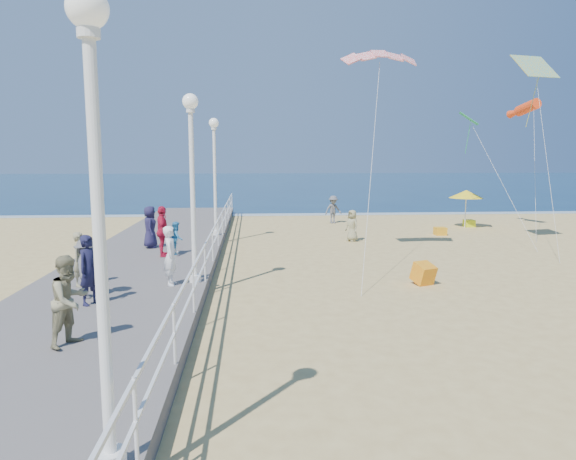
{
  "coord_description": "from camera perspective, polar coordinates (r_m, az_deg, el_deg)",
  "views": [
    {
      "loc": [
        -3.69,
        -14.66,
        3.99
      ],
      "look_at": [
        -2.5,
        2.0,
        1.6
      ],
      "focal_mm": 32.0,
      "sensor_mm": 36.0,
      "label": 1
    }
  ],
  "objects": [
    {
      "name": "kite_diamond_green",
      "position": [
        27.72,
        19.44,
        11.6
      ],
      "size": [
        1.24,
        1.35,
        0.64
      ],
      "primitive_type": "cube",
      "rotation": [
        0.6,
        0.0,
        1.22
      ],
      "color": "#23A75F"
    },
    {
      "name": "beach_walker_c",
      "position": [
        24.53,
        7.14,
        0.49
      ],
      "size": [
        0.79,
        0.87,
        1.5
      ],
      "primitive_type": "imported",
      "rotation": [
        0.0,
        0.0,
        -1.03
      ],
      "color": "#979268",
      "rests_on": "ground"
    },
    {
      "name": "spectator_0",
      "position": [
        13.4,
        -21.19,
        -4.15
      ],
      "size": [
        0.66,
        0.75,
        1.72
      ],
      "primitive_type": "imported",
      "rotation": [
        0.0,
        0.0,
        1.08
      ],
      "color": "#181834",
      "rests_on": "boardwalk"
    },
    {
      "name": "kite_windsock",
      "position": [
        30.55,
        25.07,
        12.23
      ],
      "size": [
        0.97,
        2.5,
        1.04
      ],
      "primitive_type": "cylinder",
      "rotation": [
        1.36,
        0.0,
        0.17
      ],
      "color": "#F44014"
    },
    {
      "name": "lamp_post_near",
      "position": [
        5.91,
        -20.48,
        4.47
      ],
      "size": [
        0.44,
        0.44,
        5.32
      ],
      "color": "white",
      "rests_on": "boardwalk"
    },
    {
      "name": "beach_chair_left",
      "position": [
        27.49,
        16.56,
        -0.13
      ],
      "size": [
        0.55,
        0.55,
        0.4
      ],
      "primitive_type": "cube",
      "color": "orange",
      "rests_on": "ground"
    },
    {
      "name": "ocean",
      "position": [
        79.84,
        -1.43,
        5.27
      ],
      "size": [
        160.0,
        90.0,
        0.05
      ],
      "primitive_type": "cube",
      "color": "#0C2A49",
      "rests_on": "ground"
    },
    {
      "name": "lamp_post_mid",
      "position": [
        14.76,
        -10.62,
        6.73
      ],
      "size": [
        0.44,
        0.44,
        5.32
      ],
      "color": "white",
      "rests_on": "boardwalk"
    },
    {
      "name": "surf_line",
      "position": [
        35.57,
        1.9,
        1.74
      ],
      "size": [
        160.0,
        1.2,
        0.04
      ],
      "primitive_type": "cube",
      "color": "silver",
      "rests_on": "ground"
    },
    {
      "name": "woman_holding_toddler",
      "position": [
        14.77,
        -12.88,
        -2.8
      ],
      "size": [
        0.41,
        0.62,
        1.68
      ],
      "primitive_type": "imported",
      "rotation": [
        0.0,
        0.0,
        1.59
      ],
      "color": "white",
      "rests_on": "boardwalk"
    },
    {
      "name": "spectator_1",
      "position": [
        10.7,
        -23.11,
        -7.21
      ],
      "size": [
        0.98,
        1.06,
        1.75
      ],
      "primitive_type": "imported",
      "rotation": [
        0.0,
        0.0,
        1.11
      ],
      "color": "gray",
      "rests_on": "boardwalk"
    },
    {
      "name": "beach_umbrella",
      "position": [
        30.61,
        19.2,
        3.79
      ],
      "size": [
        1.9,
        1.9,
        2.14
      ],
      "color": "white",
      "rests_on": "ground"
    },
    {
      "name": "railing",
      "position": [
        14.97,
        -9.24,
        -2.5
      ],
      "size": [
        0.05,
        42.0,
        0.55
      ],
      "color": "white",
      "rests_on": "boardwalk"
    },
    {
      "name": "lamp_post_far",
      "position": [
        23.72,
        -8.16,
        7.26
      ],
      "size": [
        0.44,
        0.44,
        5.32
      ],
      "color": "white",
      "rests_on": "boardwalk"
    },
    {
      "name": "beach_chair_right",
      "position": [
        31.26,
        19.48,
        0.71
      ],
      "size": [
        0.55,
        0.55,
        0.4
      ],
      "primitive_type": "cube",
      "color": "#DAE918",
      "rests_on": "ground"
    },
    {
      "name": "kite_diamond_multi",
      "position": [
        24.82,
        25.73,
        16.07
      ],
      "size": [
        1.82,
        1.52,
        1.07
      ],
      "primitive_type": "cube",
      "rotation": [
        0.73,
        0.0,
        0.21
      ],
      "color": "#189ACC"
    },
    {
      "name": "spectator_3",
      "position": [
        19.04,
        -13.79,
        -0.16
      ],
      "size": [
        0.63,
        1.14,
        1.84
      ],
      "primitive_type": "imported",
      "rotation": [
        0.0,
        0.0,
        1.74
      ],
      "color": "red",
      "rests_on": "boardwalk"
    },
    {
      "name": "spectator_2",
      "position": [
        14.09,
        -21.47,
        -3.97
      ],
      "size": [
        0.7,
        1.06,
        1.54
      ],
      "primitive_type": "imported",
      "rotation": [
        0.0,
        0.0,
        1.7
      ],
      "color": "#57575C",
      "rests_on": "boardwalk"
    },
    {
      "name": "spectator_6",
      "position": [
        15.44,
        -22.06,
        -3.01
      ],
      "size": [
        0.52,
        0.64,
        1.52
      ],
      "primitive_type": "imported",
      "rotation": [
        0.0,
        0.0,
        1.26
      ],
      "color": "gray",
      "rests_on": "boardwalk"
    },
    {
      "name": "spectator_4",
      "position": [
        21.03,
        -15.08,
        0.32
      ],
      "size": [
        0.65,
        0.89,
        1.66
      ],
      "primitive_type": "imported",
      "rotation": [
        0.0,
        0.0,
        1.73
      ],
      "color": "#201C3D",
      "rests_on": "boardwalk"
    },
    {
      "name": "beach_walker_a",
      "position": [
        31.06,
        5.05,
        2.28
      ],
      "size": [
        1.22,
        0.92,
        1.67
      ],
      "primitive_type": "imported",
      "rotation": [
        0.0,
        0.0,
        0.31
      ],
      "color": "#5D5D62",
      "rests_on": "ground"
    },
    {
      "name": "kite_parafoil",
      "position": [
        20.4,
        10.19,
        18.72
      ],
      "size": [
        2.82,
        0.94,
        0.65
      ],
      "primitive_type": null,
      "rotation": [
        0.44,
        0.0,
        0.0
      ],
      "color": "red"
    },
    {
      "name": "toddler_held",
      "position": [
        14.81,
        -12.28,
        -0.87
      ],
      "size": [
        0.36,
        0.46,
        0.94
      ],
      "primitive_type": "imported",
      "rotation": [
        0.0,
        0.0,
        1.59
      ],
      "color": "#348CC5",
      "rests_on": "boardwalk"
    },
    {
      "name": "boardwalk",
      "position": [
        15.61,
        -18.19,
        -6.32
      ],
      "size": [
        5.0,
        44.0,
        0.4
      ],
      "primitive_type": "cube",
      "color": "slate",
      "rests_on": "ground"
    },
    {
      "name": "ground",
      "position": [
        15.63,
        9.78,
        -6.76
      ],
      "size": [
        160.0,
        160.0,
        0.0
      ],
      "primitive_type": "plane",
      "color": "#D3B86E",
      "rests_on": "ground"
    },
    {
      "name": "box_kite",
      "position": [
        16.7,
        14.81,
        -4.9
      ],
      "size": [
        0.78,
        0.87,
        0.74
      ],
      "primitive_type": "cube",
      "rotation": [
        0.31,
        0.0,
        0.4
      ],
      "color": "#EE570E",
      "rests_on": "ground"
    }
  ]
}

